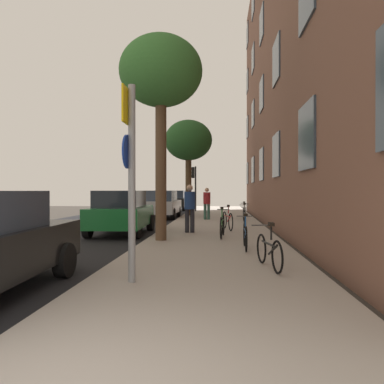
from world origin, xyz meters
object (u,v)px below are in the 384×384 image
at_px(tree_near, 161,75).
at_px(bicycle_4, 244,216).
at_px(sign_post, 130,167).
at_px(bicycle_1, 245,235).
at_px(car_3, 176,200).
at_px(traffic_light, 194,180).
at_px(tree_far, 188,141).
at_px(bicycle_5, 244,213).
at_px(car_1, 121,212).
at_px(bicycle_3, 228,220).
at_px(car_2, 162,204).
at_px(pedestrian_1, 207,201).
at_px(bicycle_2, 222,225).
at_px(pedestrian_0, 190,205).
at_px(bicycle_0, 269,250).

bearing_deg(tree_near, bicycle_4, 62.81).
distance_m(sign_post, tree_near, 6.11).
distance_m(bicycle_1, car_3, 20.98).
distance_m(traffic_light, tree_near, 16.21).
relative_size(tree_far, bicycle_5, 3.47).
height_order(car_1, car_3, same).
height_order(traffic_light, car_3, traffic_light).
xyz_separation_m(bicycle_3, car_3, (-3.87, 15.75, 0.35)).
height_order(traffic_light, car_2, traffic_light).
distance_m(sign_post, bicycle_4, 11.28).
distance_m(bicycle_4, car_3, 14.15).
bearing_deg(bicycle_3, tree_far, 104.83).
distance_m(bicycle_4, pedestrian_1, 3.27).
bearing_deg(pedestrian_1, bicycle_3, -79.09).
relative_size(bicycle_2, car_3, 0.39).
relative_size(bicycle_2, pedestrian_1, 1.03).
relative_size(bicycle_1, pedestrian_1, 0.98).
xyz_separation_m(tree_far, bicycle_4, (3.03, -6.00, -4.17)).
xyz_separation_m(tree_far, bicycle_3, (2.23, -8.40, -4.17)).
bearing_deg(car_2, tree_far, 33.65).
bearing_deg(bicycle_3, pedestrian_0, -141.70).
xyz_separation_m(bicycle_2, car_2, (-3.49, 9.82, 0.34)).
relative_size(tree_near, car_2, 1.42).
relative_size(pedestrian_0, car_3, 0.39).
relative_size(tree_far, pedestrian_1, 3.51).
relative_size(bicycle_1, bicycle_2, 0.95).
distance_m(traffic_light, car_3, 3.79).
bearing_deg(bicycle_1, pedestrian_1, 97.71).
relative_size(bicycle_0, bicycle_5, 0.95).
distance_m(sign_post, bicycle_1, 4.52).
bearing_deg(sign_post, bicycle_3, 78.16).
height_order(bicycle_1, car_1, car_1).
relative_size(tree_far, bicycle_0, 3.64).
xyz_separation_m(sign_post, bicycle_4, (2.58, 10.87, -1.54)).
distance_m(bicycle_2, car_2, 10.42).
xyz_separation_m(sign_post, traffic_light, (-0.40, 21.20, 0.34)).
bearing_deg(tree_far, bicycle_4, -63.23).
bearing_deg(pedestrian_1, car_2, 139.39).
xyz_separation_m(sign_post, bicycle_0, (2.43, 1.27, -1.56)).
relative_size(sign_post, bicycle_3, 1.91).
distance_m(bicycle_1, bicycle_2, 2.47).
distance_m(pedestrian_1, car_3, 11.06).
xyz_separation_m(sign_post, car_3, (-2.09, 24.22, -1.19)).
bearing_deg(pedestrian_0, bicycle_4, 57.95).
bearing_deg(car_3, sign_post, -85.07).
distance_m(bicycle_1, pedestrian_1, 9.98).
bearing_deg(bicycle_2, car_1, 158.20).
xyz_separation_m(bicycle_5, car_2, (-4.66, 2.62, 0.35)).
distance_m(car_1, car_3, 16.66).
xyz_separation_m(bicycle_1, bicycle_4, (0.44, 7.20, 0.01)).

